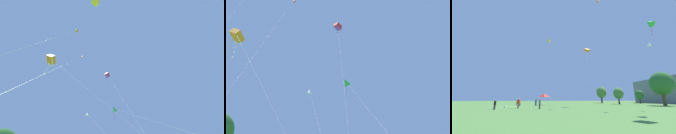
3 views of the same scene
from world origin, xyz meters
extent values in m
cylinder|color=silver|center=(0.44, 13.11, 13.81)|extent=(7.62, 15.11, 27.62)
cylinder|color=silver|center=(4.03, 14.94, 13.96)|extent=(11.76, 25.65, 27.92)
cone|color=pink|center=(9.90, 27.77, 27.91)|extent=(0.98, 0.96, 0.96)
sphere|color=blue|center=(9.87, 27.83, 27.52)|extent=(0.10, 0.10, 0.10)
sphere|color=blue|center=(9.98, 27.80, 27.25)|extent=(0.10, 0.10, 0.10)
cylinder|color=silver|center=(12.61, 15.87, 11.84)|extent=(10.01, 19.07, 23.68)
cube|color=red|center=(17.61, 25.40, 23.68)|extent=(1.55, 1.30, 1.10)
cube|color=purple|center=(17.61, 25.40, 23.33)|extent=(1.23, 1.17, 0.52)
sphere|color=purple|center=(17.55, 25.42, 22.91)|extent=(0.19, 0.19, 0.19)
sphere|color=purple|center=(17.54, 25.34, 22.38)|extent=(0.19, 0.19, 0.19)
cylinder|color=silver|center=(12.08, 10.34, 6.16)|extent=(9.89, 23.19, 12.32)
cone|color=green|center=(17.02, 21.93, 12.31)|extent=(1.60, 1.35, 1.63)
sphere|color=purple|center=(17.07, 21.89, 11.69)|extent=(0.15, 0.15, 0.15)
sphere|color=purple|center=(17.07, 21.99, 11.27)|extent=(0.15, 0.15, 0.15)
sphere|color=purple|center=(17.09, 21.98, 10.84)|extent=(0.15, 0.15, 0.15)
sphere|color=purple|center=(17.07, 21.98, 10.41)|extent=(0.15, 0.15, 0.15)
cylinder|color=silver|center=(3.06, 10.56, 7.09)|extent=(3.57, 15.09, 14.18)
cube|color=orange|center=(1.28, 18.10, 14.18)|extent=(1.65, 1.60, 1.53)
cube|color=white|center=(1.28, 18.10, 13.83)|extent=(1.19, 1.51, 0.99)
sphere|color=white|center=(1.23, 18.15, 13.39)|extent=(0.20, 0.20, 0.20)
sphere|color=white|center=(1.31, 18.06, 12.84)|extent=(0.20, 0.20, 0.20)
sphere|color=white|center=(1.27, 18.07, 12.29)|extent=(0.20, 0.20, 0.20)
sphere|color=white|center=(1.21, 18.05, 11.74)|extent=(0.20, 0.20, 0.20)
cylinder|color=silver|center=(9.78, 15.96, 5.60)|extent=(5.93, 19.27, 11.21)
cone|color=white|center=(12.75, 25.59, 11.21)|extent=(0.78, 0.83, 0.72)
sphere|color=#2DBCD1|center=(12.71, 25.67, 10.82)|extent=(0.10, 0.10, 0.10)
sphere|color=#2DBCD1|center=(12.75, 25.54, 10.55)|extent=(0.10, 0.10, 0.10)
camera|label=1|loc=(-0.77, 2.75, 1.79)|focal=20.00mm
camera|label=2|loc=(0.05, -4.54, 3.64)|focal=35.00mm
camera|label=3|loc=(30.68, 7.28, 1.64)|focal=20.00mm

